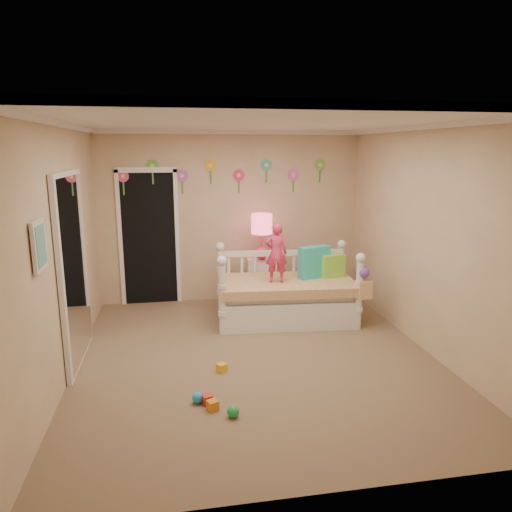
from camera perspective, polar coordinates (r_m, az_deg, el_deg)
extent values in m
cube|color=#7F684C|center=(5.54, 0.05, -12.07)|extent=(4.00, 4.50, 0.01)
cube|color=white|center=(5.04, 0.06, 15.89)|extent=(4.00, 4.50, 0.01)
cube|color=tan|center=(7.33, -3.01, 4.67)|extent=(4.00, 0.01, 2.60)
cube|color=tan|center=(5.18, -22.29, 0.38)|extent=(0.01, 4.50, 2.60)
cube|color=tan|center=(5.82, 19.87, 1.83)|extent=(0.01, 4.50, 2.60)
cube|color=#24B799|center=(6.63, 6.99, -0.74)|extent=(0.47, 0.28, 0.44)
cube|color=#8BD942|center=(6.71, 9.24, -1.20)|extent=(0.36, 0.20, 0.32)
imported|color=#E53463|center=(6.32, 2.46, 0.37)|extent=(0.32, 0.24, 0.81)
cube|color=white|center=(7.22, 0.67, -3.15)|extent=(0.45, 0.36, 0.70)
sphere|color=#F32055|center=(7.11, 0.68, 0.30)|extent=(0.19, 0.19, 0.19)
cylinder|color=#F32055|center=(7.07, 0.69, 1.88)|extent=(0.03, 0.03, 0.40)
cylinder|color=#FF4C71|center=(7.03, 0.69, 3.90)|extent=(0.31, 0.31, 0.29)
cube|color=black|center=(7.31, -12.75, 2.26)|extent=(0.90, 0.04, 2.07)
cube|color=white|center=(5.51, -21.03, -1.49)|extent=(0.07, 1.30, 2.10)
cube|color=white|center=(4.27, -24.66, 1.14)|extent=(0.05, 0.34, 0.42)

